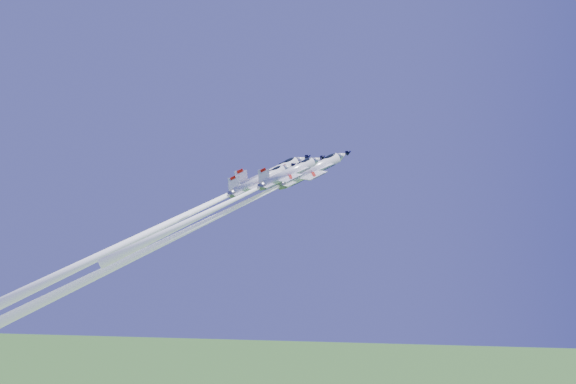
# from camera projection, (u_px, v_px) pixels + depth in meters

# --- Properties ---
(jet_lead) EXTENTS (47.50, 32.22, 54.34)m
(jet_lead) POSITION_uv_depth(u_px,v_px,m) (197.00, 226.00, 119.83)
(jet_lead) COLOR white
(jet_left) EXTENTS (45.88, 31.10, 51.51)m
(jet_left) POSITION_uv_depth(u_px,v_px,m) (159.00, 227.00, 119.96)
(jet_left) COLOR white
(jet_right) EXTENTS (30.31, 20.44, 29.68)m
(jet_right) POSITION_uv_depth(u_px,v_px,m) (227.00, 203.00, 115.69)
(jet_right) COLOR white
(jet_slot) EXTENTS (38.18, 25.87, 42.40)m
(jet_slot) POSITION_uv_depth(u_px,v_px,m) (165.00, 226.00, 116.50)
(jet_slot) COLOR white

